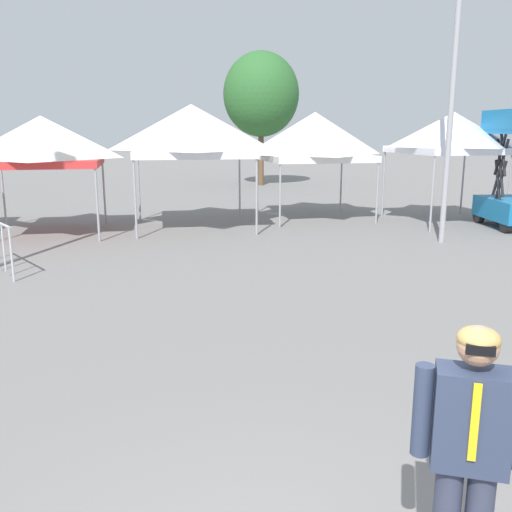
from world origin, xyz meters
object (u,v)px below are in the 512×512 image
object	(u,v)px
canopy_tent_far_left	(42,141)
tree_behind_tents_center	(261,95)
canopy_tent_right_of_center	(315,137)
person_foreground	(469,449)
light_pole_near_lift	(455,54)
canopy_tent_behind_left	(192,131)
canopy_tent_center	(453,133)

from	to	relation	value
canopy_tent_far_left	tree_behind_tents_center	distance (m)	15.10
canopy_tent_right_of_center	person_foreground	distance (m)	15.32
person_foreground	light_pole_near_lift	xyz separation A→B (m)	(5.45, 10.36, 3.55)
canopy_tent_behind_left	canopy_tent_right_of_center	xyz separation A→B (m)	(3.95, 1.06, -0.19)
person_foreground	light_pole_near_lift	size ratio (longest dim) A/B	0.22
canopy_tent_far_left	person_foreground	bearing A→B (deg)	-70.97
canopy_tent_right_of_center	canopy_tent_far_left	bearing A→B (deg)	-169.66
canopy_tent_far_left	canopy_tent_center	bearing A→B (deg)	-0.44
canopy_tent_behind_left	person_foreground	size ratio (longest dim) A/B	1.98
canopy_tent_far_left	canopy_tent_behind_left	size ratio (longest dim) A/B	0.90
person_foreground	tree_behind_tents_center	bearing A→B (deg)	81.88
canopy_tent_right_of_center	light_pole_near_lift	xyz separation A→B (m)	(2.12, -4.51, 1.99)
light_pole_near_lift	person_foreground	bearing A→B (deg)	-117.74
light_pole_near_lift	tree_behind_tents_center	distance (m)	15.59
canopy_tent_behind_left	tree_behind_tents_center	bearing A→B (deg)	70.34
person_foreground	tree_behind_tents_center	world-z (taller)	tree_behind_tents_center
person_foreground	canopy_tent_far_left	bearing A→B (deg)	109.03
light_pole_near_lift	canopy_tent_right_of_center	bearing A→B (deg)	115.15
canopy_tent_behind_left	canopy_tent_right_of_center	distance (m)	4.09
canopy_tent_center	person_foreground	bearing A→B (deg)	-118.42
canopy_tent_right_of_center	light_pole_near_lift	distance (m)	5.36
canopy_tent_far_left	tree_behind_tents_center	xyz separation A→B (m)	(8.32, 12.44, 1.99)
canopy_tent_right_of_center	light_pole_near_lift	bearing A→B (deg)	-64.85
canopy_tent_center	tree_behind_tents_center	bearing A→B (deg)	105.69
canopy_tent_behind_left	canopy_tent_center	distance (m)	7.84
canopy_tent_far_left	canopy_tent_center	size ratio (longest dim) A/B	0.95
canopy_tent_far_left	person_foreground	xyz separation A→B (m)	(4.63, -13.42, -1.48)
canopy_tent_right_of_center	canopy_tent_behind_left	bearing A→B (deg)	-164.93
person_foreground	tree_behind_tents_center	size ratio (longest dim) A/B	0.27
canopy_tent_center	light_pole_near_lift	xyz separation A→B (m)	(-1.76, -2.96, 1.87)
light_pole_near_lift	tree_behind_tents_center	size ratio (longest dim) A/B	1.22
canopy_tent_behind_left	person_foreground	xyz separation A→B (m)	(0.61, -13.81, -1.75)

